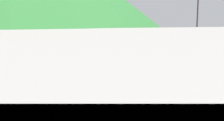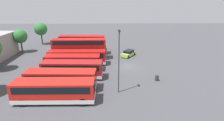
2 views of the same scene
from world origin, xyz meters
The scene contains 9 objects.
ground_plane centered at (0.00, 0.00, 0.00)m, with size 140.00×140.00×0.00m, color #47474C.
bus_single_deck_third centered at (-5.20, 9.98, 1.62)m, with size 3.03×10.19×2.95m.
bus_single_deck_fourth centered at (-1.67, 10.57, 1.62)m, with size 2.88×10.22×2.95m.
bus_single_deck_fifth centered at (1.57, 10.25, 1.62)m, with size 2.69×11.66×2.95m.
bus_double_decker_sixth centered at (5.36, 10.31, 2.45)m, with size 2.64×11.85×4.55m.
bus_double_decker_seventh centered at (9.25, 10.18, 2.45)m, with size 3.17×10.97×4.55m.
car_hatchback_silver centered at (6.95, -0.94, 0.70)m, with size 4.38×3.88×1.43m.
lamp_post_tall centered at (-10.40, 2.55, 5.20)m, with size 0.70×0.30×9.01m.
waste_bin_yellow centered at (-6.68, -4.03, 0.47)m, with size 0.60×0.60×0.95m, color #333338.
Camera 1 is at (11.01, 27.94, 5.45)m, focal length 42.98 mm.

